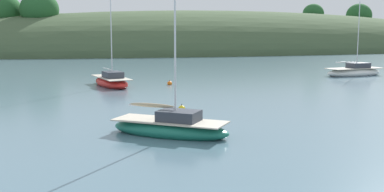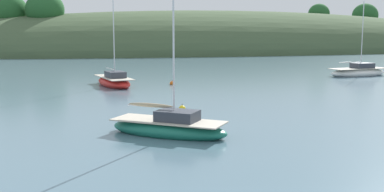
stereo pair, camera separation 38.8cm
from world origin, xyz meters
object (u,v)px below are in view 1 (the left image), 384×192
at_px(sailboat_black_sloop, 171,127).
at_px(mooring_buoy_channel, 182,109).
at_px(sailboat_red_portside, 111,81).
at_px(sailboat_navy_dinghy, 354,72).
at_px(mooring_buoy_outer, 170,83).

height_order(sailboat_black_sloop, mooring_buoy_channel, sailboat_black_sloop).
distance_m(sailboat_red_portside, sailboat_black_sloop, 20.82).
xyz_separation_m(sailboat_red_portside, mooring_buoy_channel, (2.92, -14.29, -0.28)).
distance_m(sailboat_navy_dinghy, mooring_buoy_channel, 29.08).
xyz_separation_m(sailboat_red_portside, sailboat_black_sloop, (0.74, -20.80, -0.03)).
bearing_deg(sailboat_black_sloop, sailboat_red_portside, 92.05).
bearing_deg(mooring_buoy_outer, sailboat_navy_dinghy, 8.26).
bearing_deg(sailboat_navy_dinghy, sailboat_black_sloop, -137.88).
xyz_separation_m(sailboat_black_sloop, mooring_buoy_channel, (2.18, 6.51, -0.25)).
relative_size(sailboat_navy_dinghy, sailboat_black_sloop, 1.05).
xyz_separation_m(mooring_buoy_outer, mooring_buoy_channel, (-2.30, -13.77, 0.00)).
height_order(sailboat_navy_dinghy, sailboat_red_portside, sailboat_red_portside).
bearing_deg(sailboat_navy_dinghy, sailboat_red_portside, -174.46).
height_order(mooring_buoy_outer, mooring_buoy_channel, same).
distance_m(sailboat_navy_dinghy, sailboat_red_portside, 26.72).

